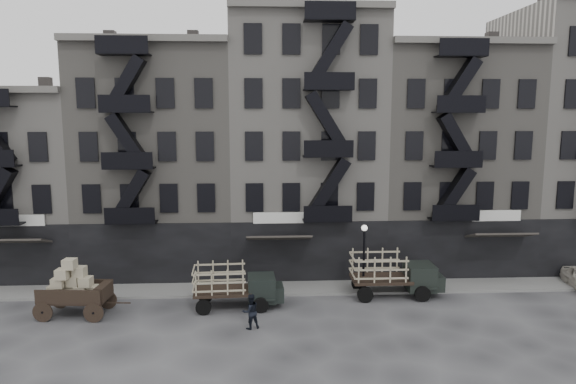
{
  "coord_description": "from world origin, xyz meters",
  "views": [
    {
      "loc": [
        -3.01,
        -26.73,
        10.74
      ],
      "look_at": [
        -1.45,
        4.0,
        6.07
      ],
      "focal_mm": 32.0,
      "sensor_mm": 36.0,
      "label": 1
    }
  ],
  "objects_px": {
    "wagon": "(73,283)",
    "pedestrian_mid": "(251,311)",
    "stake_truck_east": "(394,271)",
    "stake_truck_west": "(235,283)"
  },
  "relations": [
    {
      "from": "stake_truck_east",
      "to": "pedestrian_mid",
      "type": "distance_m",
      "value": 9.46
    },
    {
      "from": "stake_truck_east",
      "to": "pedestrian_mid",
      "type": "height_order",
      "value": "stake_truck_east"
    },
    {
      "from": "wagon",
      "to": "pedestrian_mid",
      "type": "xyz_separation_m",
      "value": [
        9.54,
        -2.22,
        -0.9
      ]
    },
    {
      "from": "wagon",
      "to": "stake_truck_east",
      "type": "distance_m",
      "value": 18.06
    },
    {
      "from": "wagon",
      "to": "stake_truck_east",
      "type": "xyz_separation_m",
      "value": [
        17.94,
        2.09,
        -0.27
      ]
    },
    {
      "from": "stake_truck_west",
      "to": "stake_truck_east",
      "type": "relative_size",
      "value": 0.94
    },
    {
      "from": "stake_truck_west",
      "to": "stake_truck_east",
      "type": "height_order",
      "value": "stake_truck_east"
    },
    {
      "from": "wagon",
      "to": "stake_truck_west",
      "type": "relative_size",
      "value": 0.77
    },
    {
      "from": "stake_truck_west",
      "to": "pedestrian_mid",
      "type": "xyz_separation_m",
      "value": [
        0.9,
        -2.92,
        -0.51
      ]
    },
    {
      "from": "wagon",
      "to": "stake_truck_east",
      "type": "height_order",
      "value": "wagon"
    }
  ]
}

